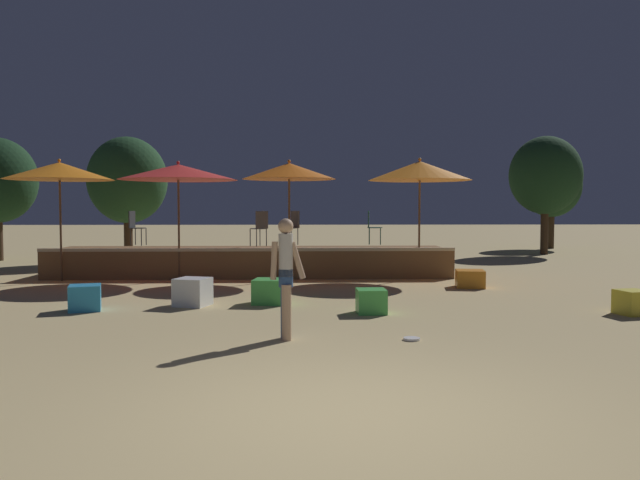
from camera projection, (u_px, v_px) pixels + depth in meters
name	position (u px, v px, depth m)	size (l,w,h in m)	color
ground_plane	(347.00, 414.00, 5.31)	(120.00, 120.00, 0.00)	tan
wooden_deck	(252.00, 262.00, 16.33)	(10.18, 2.23, 0.78)	brown
patio_umbrella_0	(420.00, 171.00, 15.36)	(2.54, 2.54, 2.99)	brown
patio_umbrella_1	(289.00, 171.00, 15.15)	(2.28, 2.28, 2.93)	brown
patio_umbrella_2	(59.00, 171.00, 14.87)	(2.53, 2.53, 2.93)	brown
patio_umbrella_3	(178.00, 172.00, 15.08)	(2.86, 2.86, 2.89)	brown
cube_seat_0	(633.00, 302.00, 10.26)	(0.56, 0.56, 0.40)	yellow
cube_seat_1	(371.00, 301.00, 10.38)	(0.49, 0.49, 0.41)	#4CC651
cube_seat_2	(270.00, 291.00, 11.43)	(0.66, 0.66, 0.45)	#4CC651
cube_seat_3	(85.00, 298.00, 10.66)	(0.63, 0.63, 0.44)	#2D9EDB
cube_seat_4	(193.00, 292.00, 11.19)	(0.69, 0.69, 0.50)	white
cube_seat_5	(470.00, 279.00, 13.76)	(0.69, 0.69, 0.39)	orange
person_1	(286.00, 275.00, 8.30)	(0.48, 0.29, 1.62)	tan
bistro_chair_0	(293.00, 224.00, 16.59)	(0.48, 0.48, 0.90)	#47474C
bistro_chair_1	(260.00, 225.00, 15.91)	(0.48, 0.48, 0.90)	#47474C
bistro_chair_2	(372.00, 224.00, 16.76)	(0.41, 0.40, 0.90)	#1E4C47
bistro_chair_3	(135.00, 224.00, 16.38)	(0.41, 0.41, 0.90)	#2D3338
frisbee_disc	(412.00, 339.00, 8.29)	(0.22, 0.22, 0.03)	white
background_tree_0	(128.00, 180.00, 20.02)	(2.52, 2.52, 4.04)	#3D2B1C
background_tree_1	(552.00, 186.00, 26.85)	(2.49, 2.49, 4.11)	#3D2B1C
background_tree_3	(545.00, 176.00, 23.37)	(2.66, 2.66, 4.45)	#3D2B1C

